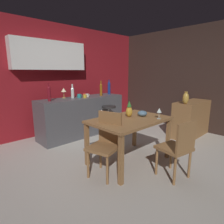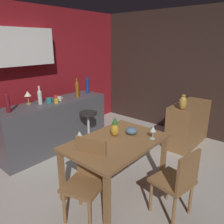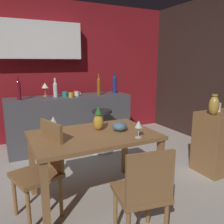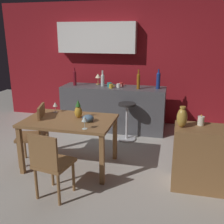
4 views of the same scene
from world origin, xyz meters
TOP-DOWN VIEW (x-y plane):
  - ground_plane at (0.00, 0.00)m, footprint 9.00×9.00m
  - wall_kitchen_back at (-0.06, 2.08)m, footprint 5.20×0.33m
  - wall_side_right at (2.55, 0.30)m, footprint 0.10×4.40m
  - dining_table at (-0.07, -0.27)m, footprint 1.29×0.85m
  - kitchen_counter at (0.18, 1.44)m, footprint 2.10×0.60m
  - sideboard_cabinet at (1.97, -0.41)m, footprint 1.10×0.44m
  - chair_near_window at (-0.61, -0.30)m, footprint 0.50×0.50m
  - chair_by_doorway at (0.02, -1.08)m, footprint 0.46×0.46m
  - bar_stool at (0.57, 0.92)m, footprint 0.34×0.34m
  - wine_glass_left at (0.28, -0.59)m, footprint 0.08×0.08m
  - wine_glass_right at (-0.42, 0.02)m, footprint 0.08×0.08m
  - pineapple_centerpiece at (0.04, -0.17)m, footprint 0.11×0.11m
  - fruit_bowl at (0.23, -0.30)m, footprint 0.16×0.16m
  - wine_bottle_ruby at (-0.63, 1.41)m, footprint 0.07×0.07m
  - wine_bottle_clear at (-0.05, 1.46)m, footprint 0.07×0.07m
  - wine_bottle_cobalt at (1.07, 1.46)m, footprint 0.08×0.08m
  - wine_bottle_amber at (0.70, 1.35)m, footprint 0.06×0.06m
  - cup_red at (0.33, 1.53)m, footprint 0.11×0.08m
  - cup_mustard at (0.17, 1.30)m, footprint 0.11×0.08m
  - cup_white at (0.30, 1.38)m, footprint 0.11×0.08m
  - cup_teal at (0.11, 1.43)m, footprint 0.13×0.10m
  - counter_lamp at (-0.19, 1.60)m, footprint 0.12×0.12m
  - pillar_candle_tall at (1.73, -0.33)m, footprint 0.08×0.08m
  - vase_brass at (1.49, -0.46)m, footprint 0.13×0.13m

SIDE VIEW (x-z plane):
  - ground_plane at x=0.00m, z-range 0.00..0.00m
  - bar_stool at x=0.57m, z-range 0.02..0.74m
  - sideboard_cabinet at x=1.97m, z-range 0.00..0.82m
  - kitchen_counter at x=0.18m, z-range 0.00..0.90m
  - chair_by_doorway at x=0.02m, z-range 0.04..0.90m
  - chair_near_window at x=-0.61m, z-range 0.03..0.95m
  - dining_table at x=-0.07m, z-range 0.28..1.02m
  - fruit_bowl at x=0.23m, z-range 0.74..0.84m
  - pineapple_centerpiece at x=0.04m, z-range 0.72..0.99m
  - wine_glass_right at x=-0.42m, z-range 0.78..0.94m
  - wine_glass_left at x=0.28m, z-range 0.79..0.96m
  - pillar_candle_tall at x=1.73m, z-range 0.81..0.95m
  - cup_red at x=0.33m, z-range 0.90..0.98m
  - cup_white at x=0.30m, z-range 0.90..0.98m
  - cup_mustard at x=0.17m, z-range 0.90..0.98m
  - cup_teal at x=0.11m, z-range 0.90..0.98m
  - vase_brass at x=1.49m, z-range 0.81..1.08m
  - wine_bottle_clear at x=-0.05m, z-range 0.88..1.20m
  - wine_bottle_ruby at x=-0.63m, z-range 0.89..1.25m
  - wine_bottle_amber at x=0.70m, z-range 0.88..1.25m
  - counter_lamp at x=-0.19m, z-range 0.95..1.18m
  - wine_bottle_cobalt at x=1.07m, z-range 0.89..1.27m
  - wall_side_right at x=2.55m, z-range 0.00..2.60m
  - wall_kitchen_back at x=-0.06m, z-range 0.11..2.71m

